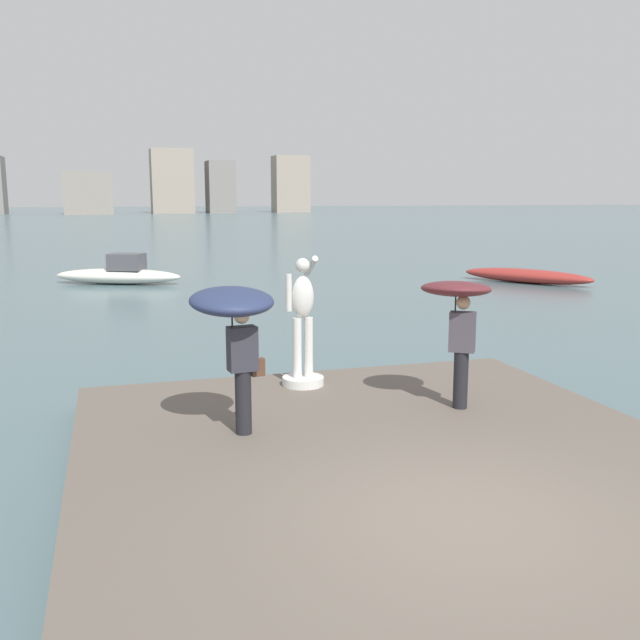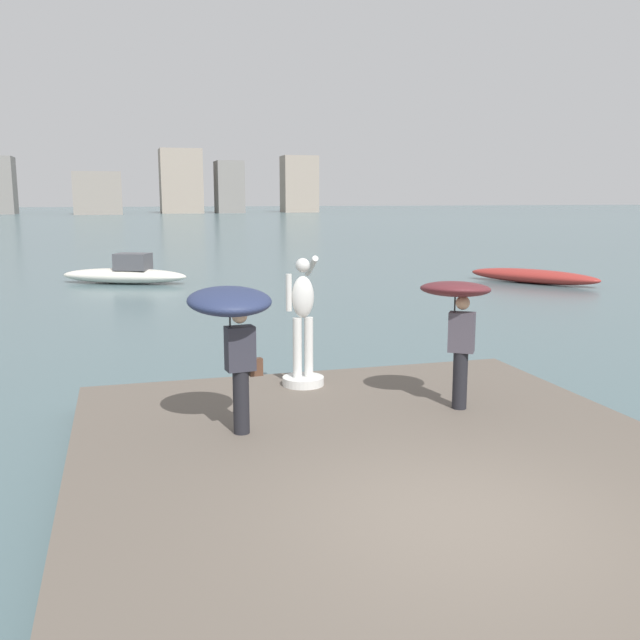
{
  "view_description": "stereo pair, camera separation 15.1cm",
  "coord_description": "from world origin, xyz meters",
  "px_view_note": "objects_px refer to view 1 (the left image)",
  "views": [
    {
      "loc": [
        -3.29,
        -6.0,
        3.59
      ],
      "look_at": [
        0.0,
        5.08,
        1.55
      ],
      "focal_mm": 39.58,
      "sensor_mm": 36.0,
      "label": 1
    },
    {
      "loc": [
        -3.15,
        -6.04,
        3.59
      ],
      "look_at": [
        0.0,
        5.08,
        1.55
      ],
      "focal_mm": 39.58,
      "sensor_mm": 36.0,
      "label": 2
    }
  ],
  "objects_px": {
    "boat_mid": "(527,276)",
    "statue_white_figure": "(303,333)",
    "onlooker_left": "(234,316)",
    "boat_near": "(120,274)",
    "onlooker_right": "(458,307)"
  },
  "relations": [
    {
      "from": "boat_mid",
      "to": "statue_white_figure",
      "type": "bearing_deg",
      "value": -133.45
    },
    {
      "from": "onlooker_left",
      "to": "boat_near",
      "type": "xyz_separation_m",
      "value": [
        -1.22,
        21.01,
        -1.61
      ]
    },
    {
      "from": "boat_near",
      "to": "onlooker_left",
      "type": "bearing_deg",
      "value": -86.68
    },
    {
      "from": "boat_near",
      "to": "boat_mid",
      "type": "bearing_deg",
      "value": -15.49
    },
    {
      "from": "onlooker_left",
      "to": "onlooker_right",
      "type": "distance_m",
      "value": 3.43
    },
    {
      "from": "statue_white_figure",
      "to": "boat_mid",
      "type": "distance_m",
      "value": 19.76
    },
    {
      "from": "onlooker_right",
      "to": "statue_white_figure",
      "type": "bearing_deg",
      "value": 135.14
    },
    {
      "from": "onlooker_right",
      "to": "boat_mid",
      "type": "distance_m",
      "value": 20.05
    },
    {
      "from": "statue_white_figure",
      "to": "boat_near",
      "type": "distance_m",
      "value": 19.06
    },
    {
      "from": "statue_white_figure",
      "to": "boat_near",
      "type": "height_order",
      "value": "statue_white_figure"
    },
    {
      "from": "statue_white_figure",
      "to": "boat_mid",
      "type": "bearing_deg",
      "value": 46.55
    },
    {
      "from": "onlooker_left",
      "to": "boat_near",
      "type": "bearing_deg",
      "value": 93.32
    },
    {
      "from": "onlooker_left",
      "to": "onlooker_right",
      "type": "height_order",
      "value": "onlooker_left"
    },
    {
      "from": "onlooker_left",
      "to": "boat_near",
      "type": "relative_size",
      "value": 0.38
    },
    {
      "from": "statue_white_figure",
      "to": "onlooker_right",
      "type": "height_order",
      "value": "statue_white_figure"
    }
  ]
}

